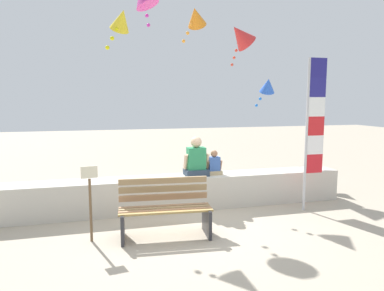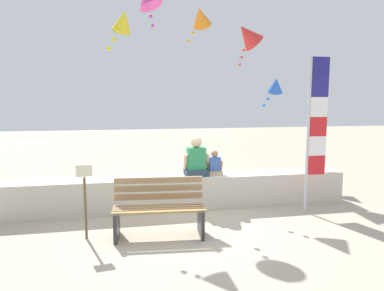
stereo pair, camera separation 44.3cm
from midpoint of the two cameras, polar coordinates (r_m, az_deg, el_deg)
name	(u,v)px [view 1 (the left image)]	position (r m, az deg, el deg)	size (l,w,h in m)	color
ground_plane	(191,225)	(6.16, -2.21, -12.78)	(40.00, 40.00, 0.00)	#AEA18B
seawall_ledge	(179,192)	(6.99, -4.01, -7.58)	(6.80, 0.61, 0.64)	beige
park_bench	(165,210)	(5.62, -6.70, -10.45)	(1.47, 0.72, 0.88)	#A58348
person_adult	(196,160)	(6.93, -1.15, -2.42)	(0.51, 0.37, 0.78)	#29384B
person_child	(214,165)	(7.05, 1.80, -3.18)	(0.32, 0.24, 0.49)	tan
flag_banner	(313,124)	(6.97, 17.29, 3.39)	(0.39, 0.05, 2.90)	#B7B7BC
kite_yellow	(121,20)	(7.30, -13.24, 19.16)	(0.59, 0.63, 0.85)	yellow
kite_orange	(196,17)	(8.71, -0.95, 20.14)	(0.69, 0.75, 0.89)	orange
kite_blue	(268,86)	(9.83, 10.90, 9.51)	(0.59, 0.60, 0.84)	blue
kite_red	(240,36)	(9.73, 6.52, 17.30)	(0.91, 0.79, 1.17)	red
sign_post	(90,197)	(5.56, -18.44, -7.92)	(0.24, 0.05, 1.16)	brown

